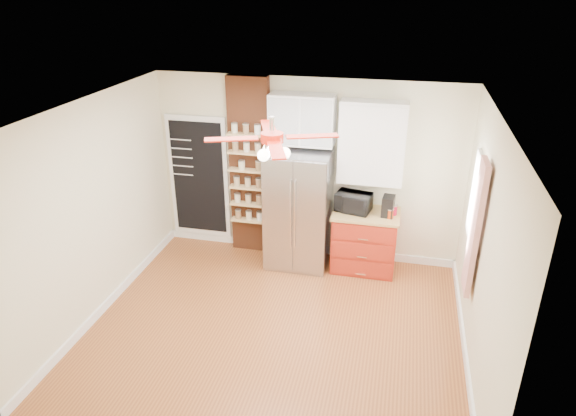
% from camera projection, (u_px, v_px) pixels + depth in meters
% --- Properties ---
extents(floor, '(4.50, 4.50, 0.00)m').
position_uv_depth(floor, '(275.00, 328.00, 6.31)').
color(floor, '#985626').
rests_on(floor, ground).
extents(ceiling, '(4.50, 4.50, 0.00)m').
position_uv_depth(ceiling, '(272.00, 112.00, 5.19)').
color(ceiling, white).
rests_on(ceiling, wall_back).
extents(wall_back, '(4.50, 0.02, 2.70)m').
position_uv_depth(wall_back, '(307.00, 170.00, 7.52)').
color(wall_back, beige).
rests_on(wall_back, floor).
extents(wall_front, '(4.50, 0.02, 2.70)m').
position_uv_depth(wall_front, '(209.00, 345.00, 3.98)').
color(wall_front, beige).
rests_on(wall_front, floor).
extents(wall_left, '(0.02, 4.00, 2.70)m').
position_uv_depth(wall_left, '(94.00, 212.00, 6.21)').
color(wall_left, beige).
rests_on(wall_left, floor).
extents(wall_right, '(0.02, 4.00, 2.70)m').
position_uv_depth(wall_right, '(484.00, 253.00, 5.29)').
color(wall_right, beige).
rests_on(wall_right, floor).
extents(chalkboard, '(0.95, 0.05, 1.95)m').
position_uv_depth(chalkboard, '(199.00, 178.00, 7.94)').
color(chalkboard, white).
rests_on(chalkboard, wall_back).
extents(brick_pillar, '(0.60, 0.16, 2.70)m').
position_uv_depth(brick_pillar, '(250.00, 167.00, 7.63)').
color(brick_pillar, brown).
rests_on(brick_pillar, floor).
extents(fridge, '(0.90, 0.70, 1.75)m').
position_uv_depth(fridge, '(298.00, 209.00, 7.40)').
color(fridge, '#A2A2A7').
rests_on(fridge, floor).
extents(upper_glass_cabinet, '(0.90, 0.35, 0.70)m').
position_uv_depth(upper_glass_cabinet, '(302.00, 119.00, 7.05)').
color(upper_glass_cabinet, white).
rests_on(upper_glass_cabinet, wall_back).
extents(red_cabinet, '(0.94, 0.64, 0.90)m').
position_uv_depth(red_cabinet, '(364.00, 241.00, 7.43)').
color(red_cabinet, maroon).
rests_on(red_cabinet, floor).
extents(upper_shelf_unit, '(0.90, 0.30, 1.15)m').
position_uv_depth(upper_shelf_unit, '(372.00, 143.00, 6.99)').
color(upper_shelf_unit, white).
rests_on(upper_shelf_unit, wall_back).
extents(window, '(0.04, 0.75, 1.05)m').
position_uv_depth(window, '(476.00, 201.00, 6.01)').
color(window, white).
rests_on(window, wall_right).
extents(curtain, '(0.06, 0.40, 1.55)m').
position_uv_depth(curtain, '(475.00, 228.00, 5.58)').
color(curtain, '#B22317').
rests_on(curtain, wall_right).
extents(ceiling_fan, '(1.40, 1.40, 0.44)m').
position_uv_depth(ceiling_fan, '(272.00, 138.00, 5.31)').
color(ceiling_fan, silver).
rests_on(ceiling_fan, ceiling).
extents(toaster_oven, '(0.54, 0.42, 0.27)m').
position_uv_depth(toaster_oven, '(353.00, 202.00, 7.25)').
color(toaster_oven, black).
rests_on(toaster_oven, red_cabinet).
extents(coffee_maker, '(0.18, 0.24, 0.29)m').
position_uv_depth(coffee_maker, '(388.00, 206.00, 7.10)').
color(coffee_maker, black).
rests_on(coffee_maker, red_cabinet).
extents(canister_left, '(0.13, 0.13, 0.13)m').
position_uv_depth(canister_left, '(390.00, 214.00, 7.06)').
color(canister_left, '#BA350A').
rests_on(canister_left, red_cabinet).
extents(canister_right, '(0.10, 0.10, 0.13)m').
position_uv_depth(canister_right, '(393.00, 210.00, 7.16)').
color(canister_right, '#B1092A').
rests_on(canister_right, red_cabinet).
extents(pantry_jar_oats, '(0.13, 0.13, 0.13)m').
position_uv_depth(pantry_jar_oats, '(242.00, 165.00, 7.46)').
color(pantry_jar_oats, beige).
rests_on(pantry_jar_oats, brick_pillar).
extents(pantry_jar_beans, '(0.12, 0.12, 0.14)m').
position_uv_depth(pantry_jar_beans, '(259.00, 166.00, 7.42)').
color(pantry_jar_beans, olive).
rests_on(pantry_jar_beans, brick_pillar).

